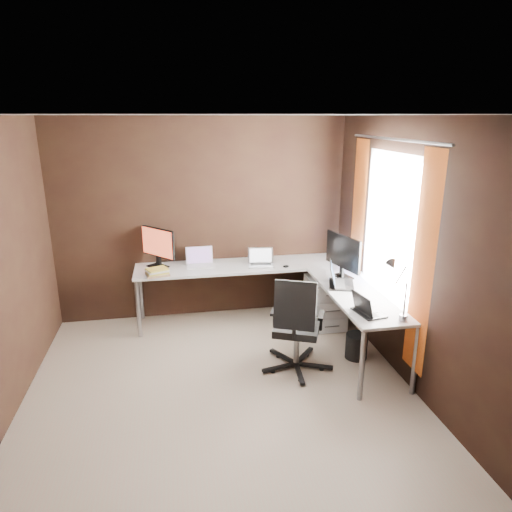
{
  "coord_description": "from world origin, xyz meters",
  "views": [
    {
      "loc": [
        -0.35,
        -3.79,
        2.49
      ],
      "look_at": [
        0.52,
        0.95,
        1.01
      ],
      "focal_mm": 32.0,
      "sensor_mm": 36.0,
      "label": 1
    }
  ],
  "objects": [
    {
      "name": "monitor_left",
      "position": [
        -0.56,
        1.62,
        1.0
      ],
      "size": [
        0.39,
        0.43,
        0.49
      ],
      "rotation": [
        0.0,
        0.0,
        -0.84
      ],
      "color": "black",
      "rests_on": "desk"
    },
    {
      "name": "laptop_white",
      "position": [
        -0.06,
        1.58,
        0.78
      ],
      "size": [
        0.33,
        0.24,
        0.22
      ],
      "rotation": [
        0.0,
        0.0,
        0.02
      ],
      "color": "white",
      "rests_on": "desk"
    },
    {
      "name": "drawer_pedestal",
      "position": [
        1.43,
        1.15,
        0.3
      ],
      "size": [
        0.42,
        0.5,
        0.6
      ],
      "primitive_type": "cube",
      "color": "white",
      "rests_on": "ground"
    },
    {
      "name": "laptop_black_small",
      "position": [
        1.36,
        -0.15,
        0.78
      ],
      "size": [
        0.27,
        0.34,
        0.21
      ],
      "rotation": [
        0.0,
        0.0,
        1.75
      ],
      "color": "black",
      "rests_on": "desk"
    },
    {
      "name": "mouse_left",
      "position": [
        -0.59,
        1.3,
        0.75
      ],
      "size": [
        0.11,
        0.08,
        0.04
      ],
      "primitive_type": "ellipsoid",
      "rotation": [
        0.0,
        0.0,
        -0.25
      ],
      "color": "black",
      "rests_on": "desk"
    },
    {
      "name": "desk",
      "position": [
        0.84,
        1.04,
        0.68
      ],
      "size": [
        2.65,
        2.25,
        0.73
      ],
      "color": "white",
      "rests_on": "ground"
    },
    {
      "name": "mouse_corner",
      "position": [
        0.96,
        1.3,
        0.75
      ],
      "size": [
        0.09,
        0.07,
        0.03
      ],
      "primitive_type": "ellipsoid",
      "rotation": [
        0.0,
        0.0,
        -0.22
      ],
      "color": "black",
      "rests_on": "desk"
    },
    {
      "name": "monitor_right",
      "position": [
        1.5,
        0.84,
        1.01
      ],
      "size": [
        0.21,
        0.59,
        0.5
      ],
      "rotation": [
        0.0,
        0.0,
        1.84
      ],
      "color": "black",
      "rests_on": "desk"
    },
    {
      "name": "wastebasket",
      "position": [
        1.5,
        0.31,
        0.14
      ],
      "size": [
        0.29,
        0.29,
        0.27
      ],
      "primitive_type": "cylinder",
      "rotation": [
        0.0,
        0.0,
        0.3
      ],
      "color": "black",
      "rests_on": "ground"
    },
    {
      "name": "laptop_black_big",
      "position": [
        1.37,
        0.61,
        0.78
      ],
      "size": [
        0.37,
        0.44,
        0.25
      ],
      "rotation": [
        0.0,
        0.0,
        1.24
      ],
      "color": "black",
      "rests_on": "desk"
    },
    {
      "name": "laptop_silver",
      "position": [
        0.68,
        1.45,
        0.78
      ],
      "size": [
        0.33,
        0.26,
        0.21
      ],
      "rotation": [
        0.0,
        0.0,
        -0.13
      ],
      "color": "silver",
      "rests_on": "desk"
    },
    {
      "name": "desk_lamp",
      "position": [
        1.56,
        -0.29,
        1.08
      ],
      "size": [
        0.19,
        0.21,
        0.56
      ],
      "rotation": [
        0.0,
        0.0,
        0.08
      ],
      "color": "slate",
      "rests_on": "desk"
    },
    {
      "name": "room",
      "position": [
        0.34,
        0.07,
        1.28
      ],
      "size": [
        3.6,
        3.6,
        2.5
      ],
      "color": "tan",
      "rests_on": "ground"
    },
    {
      "name": "book_stack",
      "position": [
        -0.57,
        1.3,
        0.77
      ],
      "size": [
        0.29,
        0.26,
        0.08
      ],
      "rotation": [
        0.0,
        0.0,
        0.31
      ],
      "color": "#A27B57",
      "rests_on": "desk"
    },
    {
      "name": "office_chair",
      "position": [
        0.8,
        0.21,
        0.3
      ],
      "size": [
        0.57,
        0.61,
        1.01
      ],
      "rotation": [
        0.0,
        0.0,
        -0.41
      ],
      "color": "black",
      "rests_on": "ground"
    }
  ]
}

